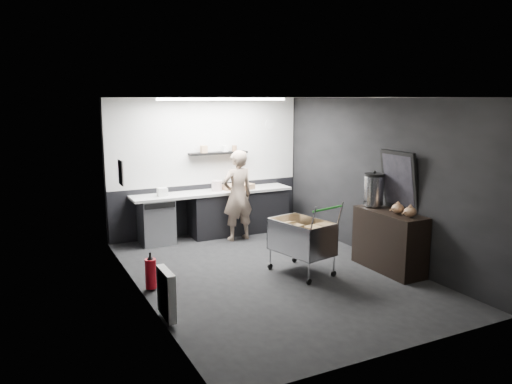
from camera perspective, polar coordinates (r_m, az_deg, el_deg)
name	(u,v)px	position (r m, az deg, el deg)	size (l,w,h in m)	color
floor	(271,273)	(7.88, 1.78, -9.29)	(5.50, 5.50, 0.00)	black
ceiling	(273,97)	(7.40, 1.90, 10.75)	(5.50, 5.50, 0.00)	white
wall_back	(207,166)	(10.00, -5.66, 2.94)	(5.50, 5.50, 0.00)	black
wall_front	(399,231)	(5.33, 16.05, -4.35)	(5.50, 5.50, 0.00)	black
wall_left	(140,200)	(6.82, -13.12, -0.94)	(5.50, 5.50, 0.00)	black
wall_right	(376,179)	(8.64, 13.60, 1.46)	(5.50, 5.50, 0.00)	black
kitchen_wall_panel	(207,141)	(9.93, -5.67, 5.78)	(3.95, 0.02, 1.70)	silver
dado_panel	(208,208)	(10.13, -5.53, -1.84)	(3.95, 0.02, 1.00)	black
floating_shelf	(218,153)	(9.92, -4.34, 4.47)	(1.20, 0.22, 0.04)	black
wall_clock	(270,124)	(10.48, 1.56, 7.73)	(0.20, 0.20, 0.03)	white
poster	(121,173)	(8.05, -15.21, 2.16)	(0.02, 0.30, 0.40)	silver
poster_red_band	(121,168)	(8.04, -15.20, 2.65)	(0.01, 0.22, 0.10)	red
radiator	(166,294)	(6.29, -10.22, -11.37)	(0.10, 0.50, 0.60)	white
ceiling_strip	(223,99)	(9.07, -3.75, 10.54)	(2.40, 0.20, 0.04)	white
prep_counter	(220,213)	(9.91, -4.15, -2.36)	(3.20, 0.61, 0.90)	black
person	(238,195)	(9.49, -2.11, -0.40)	(0.63, 0.41, 1.73)	#B9A893
shopping_cart	(301,239)	(7.77, 5.22, -5.41)	(0.82, 1.15, 1.13)	silver
sideboard	(389,233)	(8.17, 14.92, -4.52)	(0.54, 1.26, 1.89)	black
fire_extinguisher	(151,272)	(7.32, -11.93, -8.99)	(0.16, 0.16, 0.53)	#B70C18
cardboard_box	(239,187)	(9.92, -2.01, 0.60)	(0.54, 0.41, 0.11)	#A47C57
pink_tub	(217,186)	(9.78, -4.50, 0.71)	(0.20, 0.20, 0.20)	beige
white_container	(162,192)	(9.39, -10.65, -0.01)	(0.18, 0.14, 0.16)	white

